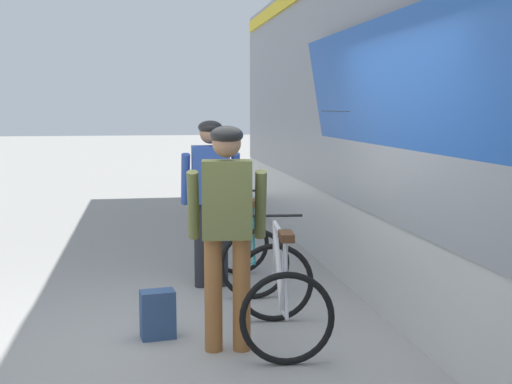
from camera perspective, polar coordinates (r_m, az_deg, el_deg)
ground_plane at (r=5.53m, az=-3.26°, el=-12.92°), size 80.00×80.00×0.00m
cyclist_near_in_olive at (r=5.17m, az=-2.47°, el=-2.22°), size 0.64×0.35×1.76m
cyclist_far_in_blue at (r=7.06m, az=-3.87°, el=0.33°), size 0.61×0.31×1.76m
bicycle_near_silver at (r=5.50m, az=2.06°, el=-8.61°), size 0.81×1.14×0.99m
bicycle_far_teal at (r=7.17m, az=-0.85°, el=-4.84°), size 0.73×1.08×0.99m
backpack_on_platform at (r=5.70m, az=-8.33°, el=-10.23°), size 0.30×0.22×0.40m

